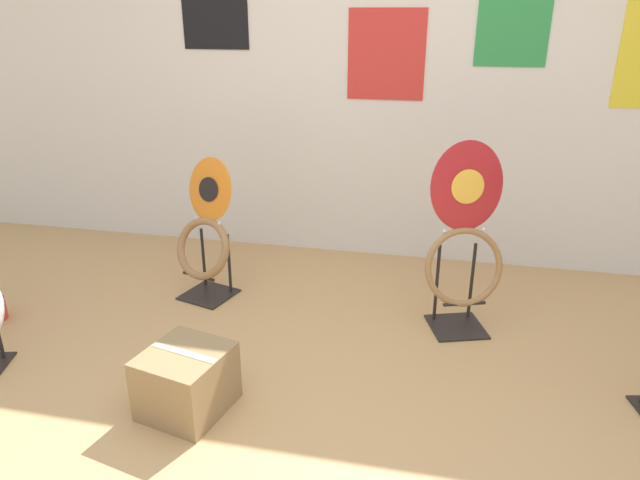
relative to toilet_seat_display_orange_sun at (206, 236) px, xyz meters
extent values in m
cube|color=silver|center=(0.84, 0.87, 0.92)|extent=(8.00, 0.06, 2.60)
cube|color=red|center=(0.92, 0.84, 0.96)|extent=(0.48, 0.01, 0.54)
cube|color=black|center=(-0.19, 0.84, 1.22)|extent=(0.45, 0.01, 0.48)
cube|color=#2D8E47|center=(1.66, 0.84, 1.20)|extent=(0.41, 0.01, 0.58)
cube|color=black|center=(0.00, -0.01, -0.38)|extent=(0.35, 0.35, 0.01)
cylinder|color=black|center=(-0.07, 0.10, -0.19)|extent=(0.02, 0.02, 0.37)
cylinder|color=black|center=(0.12, 0.05, -0.19)|extent=(0.02, 0.02, 0.37)
cylinder|color=black|center=(-0.03, -0.09, -0.23)|extent=(0.22, 0.08, 0.02)
torus|color=#9E7042|center=(-0.01, -0.03, -0.07)|extent=(0.41, 0.28, 0.36)
ellipsoid|color=orange|center=(0.02, 0.07, 0.26)|extent=(0.32, 0.19, 0.37)
ellipsoid|color=black|center=(0.02, 0.05, 0.26)|extent=(0.14, 0.07, 0.14)
sphere|color=silver|center=(-0.07, 0.05, 0.08)|extent=(0.02, 0.02, 0.02)
sphere|color=silver|center=(0.09, 0.00, 0.08)|extent=(0.02, 0.02, 0.02)
cube|color=black|center=(1.46, -0.09, -0.38)|extent=(0.36, 0.36, 0.01)
cylinder|color=black|center=(1.34, -0.03, -0.15)|extent=(0.02, 0.02, 0.44)
cylinder|color=black|center=(1.52, 0.03, -0.15)|extent=(0.02, 0.02, 0.44)
cylinder|color=black|center=(1.48, -0.16, -0.20)|extent=(0.22, 0.09, 0.02)
torus|color=#9E7042|center=(1.46, -0.11, -0.01)|extent=(0.44, 0.27, 0.41)
ellipsoid|color=#AD1E23|center=(1.44, -0.04, 0.40)|extent=(0.38, 0.18, 0.46)
ellipsoid|color=yellow|center=(1.45, -0.05, 0.40)|extent=(0.17, 0.07, 0.17)
sphere|color=silver|center=(1.35, -0.09, 0.17)|extent=(0.02, 0.02, 0.02)
sphere|color=silver|center=(1.55, -0.03, 0.17)|extent=(0.02, 0.02, 0.02)
cube|color=#93754C|center=(0.32, -1.02, -0.24)|extent=(0.39, 0.41, 0.28)
cube|color=#B7AD89|center=(0.32, -1.02, -0.10)|extent=(0.32, 0.11, 0.00)
camera|label=1|loc=(1.30, -2.88, 1.21)|focal=32.00mm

